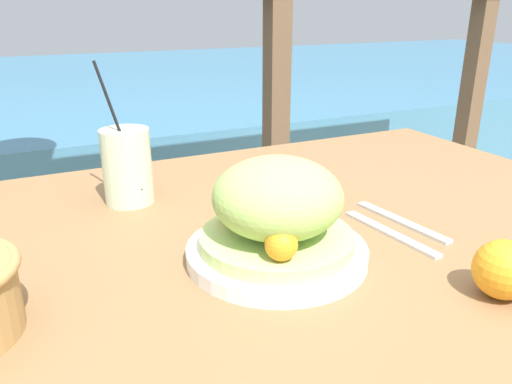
{
  "coord_description": "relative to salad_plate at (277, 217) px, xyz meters",
  "views": [
    {
      "loc": [
        -0.33,
        -0.59,
        1.02
      ],
      "look_at": [
        -0.03,
        0.04,
        0.76
      ],
      "focal_mm": 35.0,
      "sensor_mm": 36.0,
      "label": 1
    }
  ],
  "objects": [
    {
      "name": "drink_glass",
      "position": [
        -0.13,
        0.3,
        0.0
      ],
      "size": [
        0.08,
        0.08,
        0.24
      ],
      "color": "beige",
      "rests_on": "patio_table"
    },
    {
      "name": "salad_plate",
      "position": [
        0.0,
        0.0,
        0.0
      ],
      "size": [
        0.24,
        0.24,
        0.14
      ],
      "color": "white",
      "rests_on": "patio_table"
    },
    {
      "name": "patio_table",
      "position": [
        0.04,
        0.06,
        -0.14
      ],
      "size": [
        1.29,
        0.91,
        0.7
      ],
      "color": "olive",
      "rests_on": "ground_plane"
    },
    {
      "name": "knife",
      "position": [
        0.23,
        0.02,
        -0.06
      ],
      "size": [
        0.04,
        0.18,
        0.0
      ],
      "color": "silver",
      "rests_on": "patio_table"
    },
    {
      "name": "orange_near_basket",
      "position": [
        0.19,
        -0.19,
        -0.03
      ],
      "size": [
        0.07,
        0.07,
        0.07
      ],
      "color": "orange",
      "rests_on": "patio_table"
    },
    {
      "name": "sea_backdrop",
      "position": [
        0.04,
        3.44,
        -0.51
      ],
      "size": [
        12.0,
        4.0,
        0.51
      ],
      "color": "teal",
      "rests_on": "ground_plane"
    },
    {
      "name": "fork",
      "position": [
        0.19,
        -0.01,
        -0.06
      ],
      "size": [
        0.03,
        0.18,
        0.0
      ],
      "color": "silver",
      "rests_on": "patio_table"
    },
    {
      "name": "railing_fence",
      "position": [
        0.04,
        0.94,
        0.04
      ],
      "size": [
        2.8,
        0.08,
        1.14
      ],
      "color": "brown",
      "rests_on": "ground_plane"
    }
  ]
}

